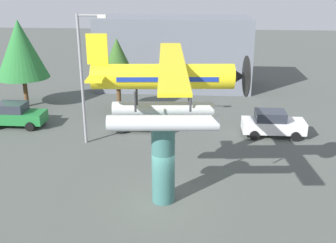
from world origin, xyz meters
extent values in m
plane|color=#4C514C|center=(0.00, 0.00, 0.00)|extent=(140.00, 140.00, 0.00)
cylinder|color=#386B66|center=(0.00, 0.00, 2.01)|extent=(1.10, 1.10, 4.01)
cylinder|color=silver|center=(0.08, -1.00, 4.36)|extent=(4.84, 1.10, 0.70)
cylinder|color=#333338|center=(1.24, -0.40, 5.16)|extent=(0.11, 0.11, 0.90)
cylinder|color=#333338|center=(-1.15, -0.60, 5.16)|extent=(0.11, 0.11, 0.90)
cylinder|color=silver|center=(-0.08, 1.00, 4.36)|extent=(4.84, 1.10, 0.70)
cylinder|color=#333338|center=(1.15, 0.60, 5.16)|extent=(0.11, 0.11, 0.90)
cylinder|color=#333338|center=(-1.24, 0.40, 5.16)|extent=(0.11, 0.11, 0.90)
cylinder|color=yellow|center=(0.00, 0.00, 6.16)|extent=(6.27, 1.61, 1.10)
cube|color=#193399|center=(0.20, 0.02, 6.16)|extent=(4.42, 1.50, 0.20)
cone|color=#262628|center=(3.24, 0.27, 6.16)|extent=(0.77, 0.94, 0.88)
cylinder|color=black|center=(3.64, 0.30, 6.16)|extent=(0.19, 1.80, 1.80)
cube|color=yellow|center=(0.40, 0.03, 6.77)|extent=(1.96, 10.46, 0.12)
cube|color=yellow|center=(-2.79, -0.23, 6.26)|extent=(0.93, 2.85, 0.10)
cube|color=yellow|center=(-2.79, -0.23, 7.36)|extent=(0.91, 0.19, 1.30)
cube|color=#237A38|center=(-11.58, 9.60, 0.72)|extent=(4.20, 1.70, 0.80)
cube|color=#2D333D|center=(-11.83, 9.60, 1.44)|extent=(2.00, 1.56, 0.64)
cylinder|color=black|center=(-10.23, 8.70, 0.32)|extent=(0.64, 0.22, 0.64)
cylinder|color=black|center=(-10.23, 10.50, 0.32)|extent=(0.64, 0.22, 0.64)
cylinder|color=black|center=(-12.93, 10.50, 0.32)|extent=(0.64, 0.22, 0.64)
cube|color=silver|center=(-2.38, 9.60, 0.72)|extent=(4.20, 1.70, 0.80)
cube|color=#2D333D|center=(-2.63, 9.60, 1.44)|extent=(2.00, 1.56, 0.64)
cylinder|color=black|center=(-1.03, 8.70, 0.32)|extent=(0.64, 0.22, 0.64)
cylinder|color=black|center=(-1.03, 10.50, 0.32)|extent=(0.64, 0.22, 0.64)
cylinder|color=black|center=(-3.73, 8.70, 0.32)|extent=(0.64, 0.22, 0.64)
cylinder|color=black|center=(-3.73, 10.50, 0.32)|extent=(0.64, 0.22, 0.64)
cube|color=white|center=(6.75, 9.09, 0.72)|extent=(4.20, 1.70, 0.80)
cube|color=#2D333D|center=(6.50, 9.09, 1.44)|extent=(2.00, 1.56, 0.64)
cylinder|color=black|center=(8.10, 8.19, 0.32)|extent=(0.64, 0.22, 0.64)
cylinder|color=black|center=(8.10, 9.99, 0.32)|extent=(0.64, 0.22, 0.64)
cylinder|color=black|center=(5.40, 8.19, 0.32)|extent=(0.64, 0.22, 0.64)
cylinder|color=black|center=(5.40, 9.99, 0.32)|extent=(0.64, 0.22, 0.64)
cylinder|color=gray|center=(-5.70, 6.93, 4.12)|extent=(0.18, 0.18, 8.25)
cylinder|color=gray|center=(-4.90, 6.93, 8.15)|extent=(1.60, 0.12, 0.12)
cube|color=silver|center=(-4.20, 6.93, 8.10)|extent=(0.50, 0.28, 0.20)
cube|color=slate|center=(-0.85, 22.00, 3.39)|extent=(14.54, 6.40, 6.78)
cylinder|color=brown|center=(-12.82, 14.43, 1.23)|extent=(0.36, 0.36, 2.46)
cone|color=#287033|center=(-12.82, 14.43, 4.81)|extent=(4.24, 4.24, 4.71)
cylinder|color=brown|center=(-4.82, 13.87, 1.29)|extent=(0.36, 0.36, 2.58)
cone|color=#335B23|center=(-4.82, 13.87, 4.23)|extent=(2.97, 2.97, 3.30)
camera|label=1|loc=(1.52, -17.16, 10.21)|focal=43.09mm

